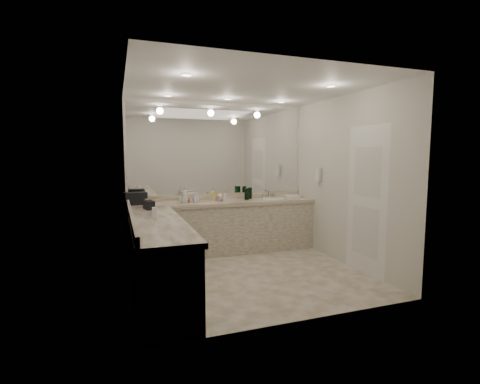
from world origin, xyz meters
name	(u,v)px	position (x,y,z in m)	size (l,w,h in m)	color
floor	(249,274)	(0.00, 0.00, 0.00)	(3.20, 3.20, 0.00)	beige
ceiling	(249,87)	(0.00, 0.00, 2.60)	(3.20, 3.20, 0.00)	white
wall_back	(219,177)	(0.00, 1.50, 1.30)	(3.20, 0.02, 2.60)	beige
wall_left	(128,186)	(-1.60, 0.00, 1.30)	(0.02, 3.00, 2.60)	beige
wall_right	(346,180)	(1.60, 0.00, 1.30)	(0.02, 3.00, 2.60)	beige
vanity_back_base	(224,228)	(0.00, 1.20, 0.42)	(3.20, 0.60, 0.84)	beige
vanity_back_top	(224,203)	(0.00, 1.19, 0.87)	(3.20, 0.64, 0.06)	beige
vanity_left_base	(157,260)	(-1.30, -0.30, 0.42)	(0.60, 2.40, 0.84)	beige
vanity_left_top	(157,224)	(-1.29, -0.30, 0.87)	(0.64, 2.42, 0.06)	beige
backsplash_back	(219,196)	(0.00, 1.48, 0.95)	(3.20, 0.04, 0.10)	beige
backsplash_left	(131,214)	(-1.58, 0.00, 0.95)	(0.04, 3.00, 0.10)	beige
mirror_back	(219,150)	(0.00, 1.49, 1.77)	(3.12, 0.01, 1.55)	white
mirror_left	(128,148)	(-1.59, 0.00, 1.77)	(0.01, 2.92, 1.55)	white
sink	(274,199)	(0.95, 1.20, 0.90)	(0.44, 0.44, 0.03)	white
faucet	(269,194)	(0.95, 1.41, 0.97)	(0.24, 0.16, 0.14)	silver
wall_phone	(318,175)	(1.56, 0.70, 1.35)	(0.06, 0.10, 0.24)	white
door	(366,200)	(1.59, -0.50, 1.05)	(0.02, 0.82, 2.10)	white
black_toiletry_bag	(135,199)	(-1.46, 1.23, 1.00)	(0.34, 0.21, 0.19)	black
black_bag_spill	(149,205)	(-1.30, 0.67, 0.97)	(0.11, 0.24, 0.13)	black
cream_cosmetic_case	(190,197)	(-0.56, 1.29, 0.97)	(0.25, 0.16, 0.15)	beige
hand_towel	(292,196)	(1.34, 1.23, 0.92)	(0.25, 0.17, 0.04)	white
lotion_left	(155,213)	(-1.30, -0.14, 0.97)	(0.06, 0.06, 0.15)	white
soap_bottle_a	(184,195)	(-0.66, 1.29, 1.02)	(0.09, 0.09, 0.24)	beige
soap_bottle_b	(195,197)	(-0.50, 1.18, 0.99)	(0.08, 0.08, 0.18)	silver
soap_bottle_c	(220,196)	(-0.05, 1.24, 0.99)	(0.13, 0.13, 0.17)	#E1D57C
green_bottle_0	(247,194)	(0.45, 1.27, 1.00)	(0.06, 0.06, 0.20)	#125222
green_bottle_1	(247,194)	(0.45, 1.25, 0.99)	(0.07, 0.07, 0.18)	#125222
green_bottle_2	(249,193)	(0.53, 1.35, 0.99)	(0.07, 0.07, 0.18)	#125222
green_bottle_3	(246,194)	(0.42, 1.21, 1.00)	(0.06, 0.06, 0.20)	#125222
green_bottle_4	(250,193)	(0.54, 1.34, 1.00)	(0.07, 0.07, 0.20)	#125222
amenity_bottle_0	(147,202)	(-1.29, 1.12, 0.95)	(0.06, 0.06, 0.10)	#E0B28C
amenity_bottle_1	(186,200)	(-0.65, 1.20, 0.95)	(0.06, 0.06, 0.10)	silver
amenity_bottle_2	(215,197)	(-0.13, 1.32, 0.95)	(0.06, 0.06, 0.11)	#F2D84C
amenity_bottle_3	(218,199)	(-0.11, 1.15, 0.95)	(0.06, 0.06, 0.09)	#9966B2
amenity_bottle_4	(224,197)	(0.00, 1.17, 0.97)	(0.05, 0.05, 0.14)	silver
amenity_bottle_5	(193,197)	(-0.50, 1.34, 0.97)	(0.06, 0.06, 0.13)	silver
amenity_bottle_6	(180,200)	(-0.75, 1.23, 0.95)	(0.04, 0.04, 0.10)	silver
amenity_bottle_7	(191,200)	(-0.58, 1.16, 0.94)	(0.06, 0.06, 0.09)	#E0B28C
amenity_bottle_8	(184,200)	(-0.70, 1.20, 0.95)	(0.04, 0.04, 0.10)	white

